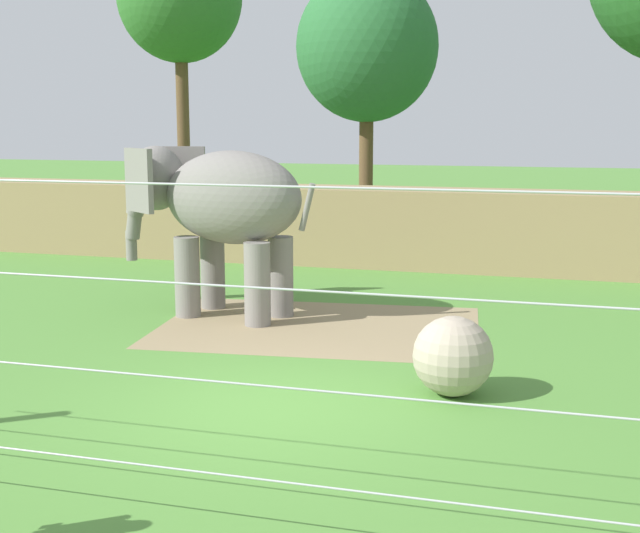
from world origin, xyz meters
The scene contains 7 objects.
ground_plane centered at (0.00, 0.00, 0.00)m, with size 120.00×120.00×0.00m, color #518938.
dirt_patch centered at (-0.58, 4.30, 0.00)m, with size 5.64×4.02×0.01m, color #937F5B.
embankment_wall centered at (0.00, 11.15, 0.98)m, with size 36.00×1.80×1.95m, color #997F56.
elephant centered at (-2.67, 4.75, 2.10)m, with size 4.22×2.15×3.17m.
enrichment_ball centered at (2.19, 1.14, 0.54)m, with size 1.08×1.08×1.08m, color tan.
cable_fence centered at (0.00, -3.35, 1.64)m, with size 12.39×0.18×3.25m.
tree_right_of_centre centered at (-2.46, 16.22, 5.85)m, with size 4.37×4.37×8.18m.
Camera 1 is at (3.48, -9.79, 3.64)m, focal length 47.30 mm.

